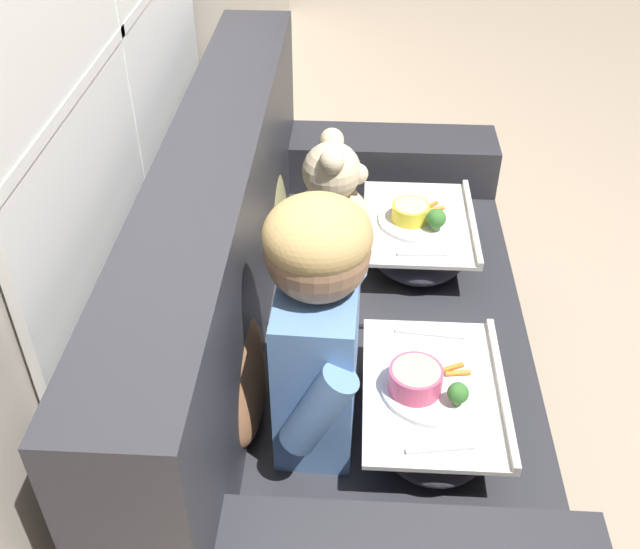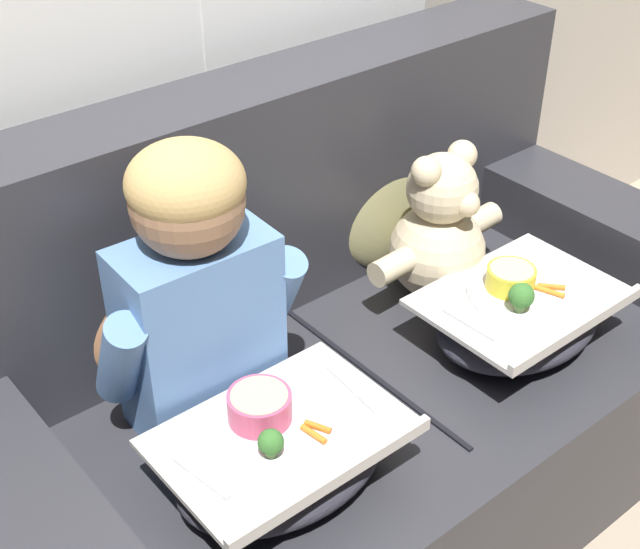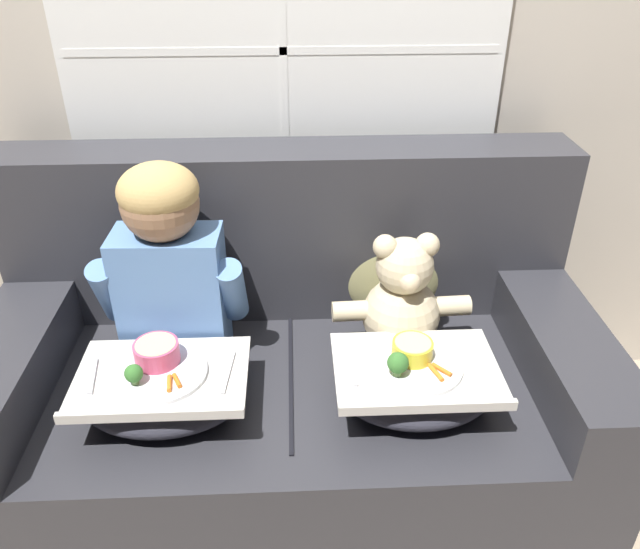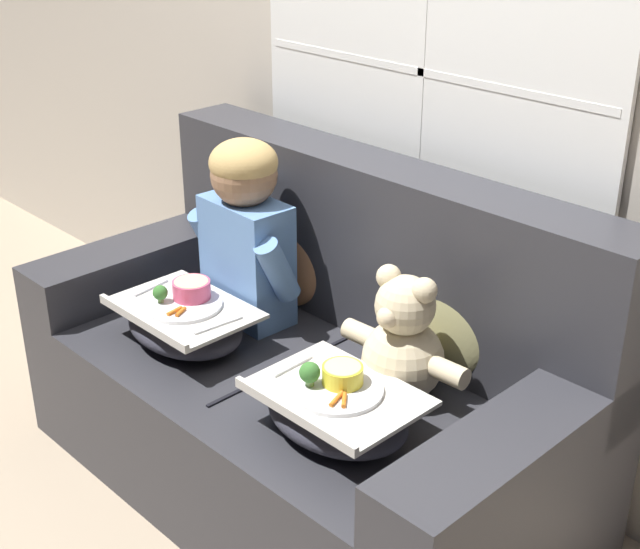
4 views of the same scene
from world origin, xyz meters
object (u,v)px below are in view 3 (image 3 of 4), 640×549
Objects in this scene: teddy_bear at (402,303)px; lap_tray_teddy at (415,383)px; throw_pillow_behind_teddy at (393,266)px; lap_tray_child at (164,391)px; couch at (291,378)px; throw_pillow_behind_child at (183,271)px; child_figure at (167,257)px.

teddy_bear is 0.95× the size of lap_tray_teddy.
lap_tray_teddy is (-0.00, -0.46, -0.11)m from throw_pillow_behind_teddy.
throw_pillow_behind_teddy is at bearing 33.68° from lap_tray_child.
couch is 0.46m from lap_tray_teddy.
throw_pillow_behind_teddy is 0.86× the size of teddy_bear.
couch is 4.05× the size of lap_tray_teddy.
couch is at bearing -148.95° from throw_pillow_behind_teddy.
throw_pillow_behind_child is at bearing 180.00° from throw_pillow_behind_teddy.
lap_tray_teddy is at bearing -21.15° from child_figure.
throw_pillow_behind_child is 0.47m from lap_tray_child.
couch is 0.49m from throw_pillow_behind_teddy.
throw_pillow_behind_child is 0.83m from lap_tray_teddy.
lap_tray_child is at bearing 179.89° from lap_tray_teddy.
lap_tray_child is (-0.68, -0.46, -0.11)m from throw_pillow_behind_teddy.
child_figure reaches higher than lap_tray_child.
teddy_bear is at bearing 1.34° from couch.
throw_pillow_behind_child reaches higher than lap_tray_teddy.
teddy_bear is 0.93× the size of lap_tray_child.
throw_pillow_behind_child is at bearing 163.87° from teddy_bear.
throw_pillow_behind_teddy is at bearing 90.07° from teddy_bear.
throw_pillow_behind_teddy is (0.34, 0.21, 0.29)m from couch.
lap_tray_child is (-0.68, -0.26, -0.09)m from teddy_bear.
throw_pillow_behind_child is 0.25m from child_figure.
throw_pillow_behind_child reaches higher than throw_pillow_behind_teddy.
throw_pillow_behind_teddy reaches higher than lap_tray_child.
teddy_bear is at bearing -89.93° from throw_pillow_behind_teddy.
throw_pillow_behind_teddy is at bearing 89.87° from lap_tray_teddy.
throw_pillow_behind_child is 0.63× the size of child_figure.
child_figure is 1.39× the size of lap_tray_teddy.
throw_pillow_behind_teddy is 0.47m from lap_tray_teddy.
throw_pillow_behind_child is at bearing 146.16° from lap_tray_teddy.
child_figure is 0.78m from lap_tray_teddy.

